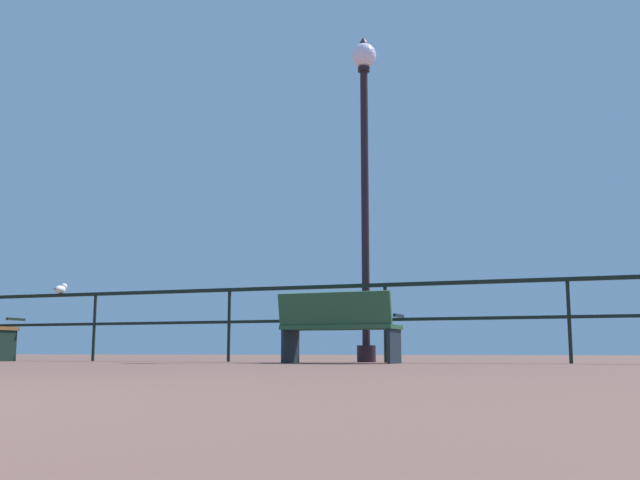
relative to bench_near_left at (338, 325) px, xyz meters
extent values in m
cube|color=black|center=(0.36, 0.80, 0.53)|extent=(22.33, 0.05, 0.05)
cube|color=black|center=(0.36, 0.80, 0.08)|extent=(22.33, 0.04, 0.04)
cylinder|color=black|center=(-4.10, 0.80, 0.04)|extent=(0.04, 0.04, 0.99)
cylinder|color=black|center=(-1.87, 0.80, 0.04)|extent=(0.04, 0.04, 0.99)
cylinder|color=black|center=(0.36, 0.80, 0.04)|extent=(0.04, 0.04, 0.99)
cylinder|color=black|center=(2.60, 0.80, 0.04)|extent=(0.04, 0.04, 0.99)
cube|color=black|center=(-5.11, 0.09, -0.22)|extent=(0.05, 0.47, 0.47)
cube|color=black|center=(-5.11, 0.30, 0.15)|extent=(0.04, 0.36, 0.04)
cube|color=#275133|center=(0.00, 0.08, -0.03)|extent=(1.43, 0.56, 0.05)
cube|color=#275133|center=(-0.01, -0.15, 0.17)|extent=(1.41, 0.17, 0.41)
cube|color=black|center=(0.67, 0.06, -0.25)|extent=(0.06, 0.46, 0.42)
cube|color=black|center=(0.67, 0.26, 0.11)|extent=(0.05, 0.36, 0.04)
cube|color=black|center=(-0.66, 0.10, -0.25)|extent=(0.06, 0.46, 0.42)
cube|color=black|center=(-0.65, 0.31, 0.11)|extent=(0.05, 0.36, 0.04)
cylinder|color=black|center=(0.01, 1.13, -0.35)|extent=(0.25, 0.25, 0.22)
cylinder|color=black|center=(0.01, 1.13, 1.67)|extent=(0.10, 0.10, 3.81)
cylinder|color=black|center=(0.01, 1.13, 3.61)|extent=(0.17, 0.17, 0.06)
sphere|color=white|center=(0.01, 1.13, 3.81)|extent=(0.35, 0.35, 0.35)
cone|color=black|center=(0.01, 1.13, 4.04)|extent=(0.13, 0.13, 0.10)
ellipsoid|color=silver|center=(-4.76, 0.80, 0.62)|extent=(0.17, 0.24, 0.12)
ellipsoid|color=gray|center=(-4.76, 0.80, 0.63)|extent=(0.13, 0.21, 0.04)
sphere|color=silver|center=(-4.77, 0.90, 0.67)|extent=(0.10, 0.10, 0.10)
cone|color=gold|center=(-4.78, 0.97, 0.67)|extent=(0.05, 0.06, 0.04)
cube|color=gray|center=(-4.74, 0.68, 0.62)|extent=(0.07, 0.09, 0.02)
camera|label=1|loc=(2.88, -8.45, -0.32)|focal=41.75mm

